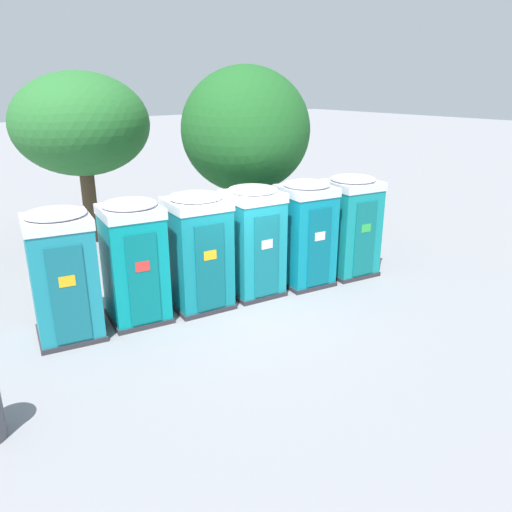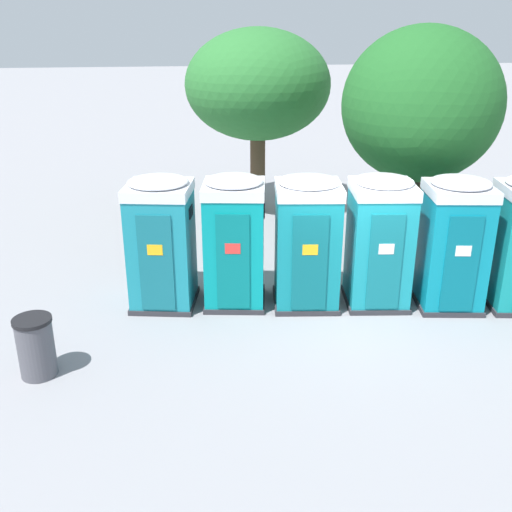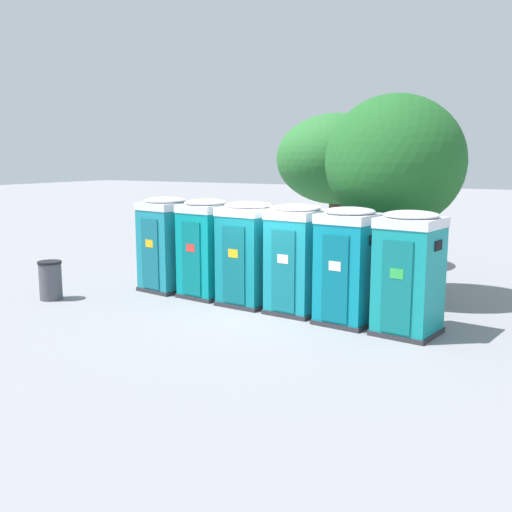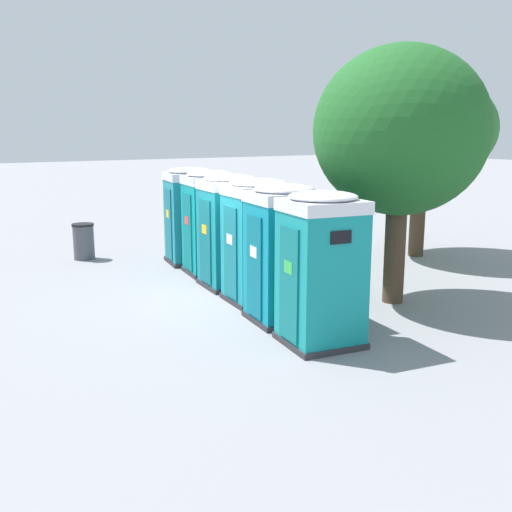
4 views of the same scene
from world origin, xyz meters
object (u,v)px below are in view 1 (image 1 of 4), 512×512
portapotty_5 (350,225)px  portapotty_2 (198,250)px  portapotty_3 (253,240)px  street_tree_1 (246,131)px  portapotty_0 (63,274)px  portapotty_4 (305,233)px  portapotty_1 (134,261)px  street_tree_0 (81,125)px

portapotty_5 → portapotty_2: bearing=171.5°
portapotty_2 → portapotty_5: bearing=-8.5°
portapotty_3 → street_tree_1: size_ratio=0.50×
portapotty_0 → portapotty_5: same height
portapotty_2 → street_tree_1: (2.91, 2.22, 2.16)m
portapotty_2 → portapotty_4: same height
portapotty_2 → portapotty_3: (1.37, -0.14, 0.00)m
portapotty_1 → portapotty_2: (1.36, -0.23, -0.00)m
portapotty_3 → portapotty_4: 1.38m
portapotty_3 → street_tree_0: (-1.50, 6.28, 2.22)m
portapotty_0 → portapotty_4: same height
portapotty_1 → portapotty_4: size_ratio=1.00×
street_tree_1 → portapotty_3: bearing=-123.2°
portapotty_2 → portapotty_4: 2.75m
portapotty_1 → portapotty_3: bearing=-7.8°
portapotty_1 → portapotty_5: same height
portapotty_4 → street_tree_1: size_ratio=0.50×
portapotty_0 → portapotty_5: 6.88m
portapotty_5 → street_tree_0: size_ratio=0.51×
street_tree_0 → street_tree_1: (3.04, -3.91, -0.06)m
street_tree_1 → portapotty_5: bearing=-67.6°
portapotty_2 → portapotty_3: size_ratio=1.00×
street_tree_0 → portapotty_4: bearing=-66.5°
portapotty_2 → portapotty_3: 1.38m
portapotty_5 → street_tree_0: 8.26m
street_tree_0 → portapotty_1: bearing=-101.8°
portapotty_0 → portapotty_1: size_ratio=1.00×
portapotty_4 → street_tree_0: street_tree_0 is taller
portapotty_1 → portapotty_4: 4.13m
portapotty_1 → street_tree_0: 6.43m
street_tree_1 → street_tree_0: bearing=127.8°
portapotty_1 → street_tree_1: (4.27, 1.99, 2.16)m
portapotty_3 → street_tree_1: 3.55m
portapotty_0 → portapotty_1: (1.37, -0.11, 0.00)m
portapotty_4 → portapotty_2: bearing=171.3°
street_tree_0 → portapotty_0: bearing=-114.2°
portapotty_3 → portapotty_4: size_ratio=1.00×
portapotty_2 → street_tree_0: size_ratio=0.51×
portapotty_2 → portapotty_3: bearing=-5.9°
portapotty_4 → street_tree_1: 3.41m
portapotty_5 → street_tree_0: bearing=121.9°
portapotty_1 → portapotty_3: size_ratio=1.00×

